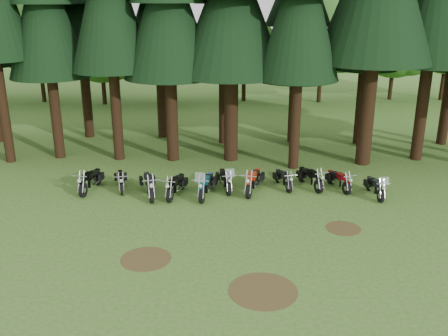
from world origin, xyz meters
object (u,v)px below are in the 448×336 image
at_px(motorcycle_0, 90,181).
at_px(motorcycle_3, 176,186).
at_px(motorcycle_4, 206,186).
at_px(motorcycle_9, 339,181).
at_px(motorcycle_5, 225,180).
at_px(motorcycle_2, 149,186).
at_px(motorcycle_8, 310,178).
at_px(motorcycle_6, 253,181).
at_px(motorcycle_1, 121,181).
at_px(motorcycle_10, 375,188).
at_px(motorcycle_7, 283,180).

bearing_deg(motorcycle_0, motorcycle_3, 1.32).
xyz_separation_m(motorcycle_4, motorcycle_9, (6.31, 0.92, -0.09)).
relative_size(motorcycle_4, motorcycle_5, 1.11).
relative_size(motorcycle_2, motorcycle_9, 1.20).
xyz_separation_m(motorcycle_5, motorcycle_8, (4.10, 0.33, -0.01)).
bearing_deg(motorcycle_6, motorcycle_9, 20.25).
relative_size(motorcycle_1, motorcycle_6, 0.84).
bearing_deg(motorcycle_9, motorcycle_4, 169.11).
distance_m(motorcycle_2, motorcycle_6, 4.88).
xyz_separation_m(motorcycle_3, motorcycle_6, (3.61, 0.54, 0.05)).
bearing_deg(motorcycle_10, motorcycle_1, 171.32).
bearing_deg(motorcycle_9, motorcycle_1, 161.29).
distance_m(motorcycle_4, motorcycle_5, 1.20).
xyz_separation_m(motorcycle_0, motorcycle_9, (11.84, 0.26, -0.05)).
relative_size(motorcycle_1, motorcycle_10, 0.98).
bearing_deg(motorcycle_2, motorcycle_6, -8.27).
xyz_separation_m(motorcycle_0, motorcycle_3, (4.12, -0.61, -0.01)).
xyz_separation_m(motorcycle_2, motorcycle_10, (10.44, -0.01, -0.07)).
bearing_deg(motorcycle_5, motorcycle_9, -10.52).
bearing_deg(motorcycle_7, motorcycle_6, -176.04).
bearing_deg(motorcycle_1, motorcycle_2, -42.41).
bearing_deg(motorcycle_3, motorcycle_0, -174.43).
distance_m(motorcycle_2, motorcycle_9, 9.00).
bearing_deg(motorcycle_1, motorcycle_3, -29.39).
bearing_deg(motorcycle_10, motorcycle_5, 168.58).
relative_size(motorcycle_2, motorcycle_7, 1.24).
xyz_separation_m(motorcycle_4, motorcycle_8, (4.98, 1.15, -0.06)).
relative_size(motorcycle_0, motorcycle_5, 1.03).
bearing_deg(motorcycle_7, motorcycle_2, 174.25).
bearing_deg(motorcycle_2, motorcycle_9, -9.23).
height_order(motorcycle_3, motorcycle_8, motorcycle_3).
xyz_separation_m(motorcycle_7, motorcycle_8, (1.29, 0.03, 0.06)).
height_order(motorcycle_5, motorcycle_6, motorcycle_5).
relative_size(motorcycle_9, motorcycle_10, 0.96).
distance_m(motorcycle_5, motorcycle_10, 6.97).
xyz_separation_m(motorcycle_6, motorcycle_8, (2.78, 0.56, -0.05)).
height_order(motorcycle_2, motorcycle_10, motorcycle_10).
bearing_deg(motorcycle_3, motorcycle_1, 177.93).
relative_size(motorcycle_4, motorcycle_8, 1.16).
distance_m(motorcycle_7, motorcycle_9, 2.63).
distance_m(motorcycle_2, motorcycle_3, 1.24).
bearing_deg(motorcycle_4, motorcycle_3, -171.49).
bearing_deg(motorcycle_2, motorcycle_10, -15.07).
relative_size(motorcycle_3, motorcycle_10, 1.07).
bearing_deg(motorcycle_9, motorcycle_0, 162.04).
bearing_deg(motorcycle_7, motorcycle_4, -178.78).
relative_size(motorcycle_1, motorcycle_3, 0.92).
distance_m(motorcycle_2, motorcycle_7, 6.43).
bearing_deg(motorcycle_6, motorcycle_3, -155.98).
height_order(motorcycle_0, motorcycle_7, motorcycle_0).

